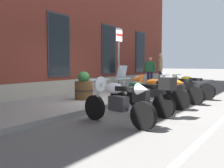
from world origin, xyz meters
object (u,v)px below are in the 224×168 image
at_px(barrel_planter, 84,88).
at_px(motorcycle_yellow_naked, 188,86).
at_px(pedestrian_striped_shirt, 150,70).
at_px(parking_sign, 119,53).
at_px(motorcycle_white_sport, 114,99).
at_px(motorcycle_orange_sport, 154,90).
at_px(motorcycle_green_touring, 143,94).
at_px(motorcycle_grey_naked, 176,89).
at_px(pedestrian_tan_coat, 160,68).

bearing_deg(barrel_planter, motorcycle_yellow_naked, -38.33).
bearing_deg(pedestrian_striped_shirt, parking_sign, -165.61).
xyz_separation_m(motorcycle_white_sport, motorcycle_orange_sport, (2.54, 0.17, -0.02)).
height_order(parking_sign, barrel_planter, parking_sign).
xyz_separation_m(motorcycle_orange_sport, pedestrian_striped_shirt, (5.81, 2.85, 0.48)).
distance_m(motorcycle_orange_sport, parking_sign, 1.83).
distance_m(motorcycle_yellow_naked, barrel_planter, 4.22).
distance_m(motorcycle_yellow_naked, pedestrian_striped_shirt, 4.37).
bearing_deg(pedestrian_striped_shirt, motorcycle_green_touring, -156.31).
height_order(motorcycle_green_touring, motorcycle_orange_sport, motorcycle_green_touring).
bearing_deg(motorcycle_orange_sport, motorcycle_white_sport, -176.25).
distance_m(motorcycle_green_touring, motorcycle_grey_naked, 2.58).
distance_m(motorcycle_white_sport, barrel_planter, 3.24).
relative_size(motorcycle_yellow_naked, pedestrian_striped_shirt, 1.32).
distance_m(pedestrian_striped_shirt, parking_sign, 5.85).
xyz_separation_m(parking_sign, barrel_planter, (-0.72, 0.97, -1.19)).
distance_m(motorcycle_green_touring, motorcycle_yellow_naked, 4.02).
bearing_deg(pedestrian_tan_coat, motorcycle_green_touring, -161.17).
bearing_deg(motorcycle_green_touring, pedestrian_striped_shirt, 23.69).
height_order(motorcycle_yellow_naked, barrel_planter, barrel_planter).
bearing_deg(pedestrian_striped_shirt, motorcycle_white_sport, -160.18).
bearing_deg(motorcycle_white_sport, motorcycle_yellow_naked, -0.82).
relative_size(motorcycle_green_touring, parking_sign, 0.85).
height_order(pedestrian_tan_coat, parking_sign, parking_sign).
bearing_deg(pedestrian_tan_coat, motorcycle_white_sport, -164.91).
height_order(motorcycle_orange_sport, motorcycle_yellow_naked, motorcycle_orange_sport).
distance_m(pedestrian_tan_coat, parking_sign, 4.73).
relative_size(motorcycle_yellow_naked, barrel_planter, 2.20).
height_order(motorcycle_grey_naked, motorcycle_yellow_naked, motorcycle_grey_naked).
distance_m(motorcycle_white_sport, pedestrian_tan_coat, 7.69).
relative_size(motorcycle_orange_sport, pedestrian_striped_shirt, 1.32).
bearing_deg(motorcycle_orange_sport, motorcycle_green_touring, -168.57).
bearing_deg(barrel_planter, motorcycle_orange_sport, -77.22).
bearing_deg(motorcycle_green_touring, motorcycle_white_sport, 176.24).
bearing_deg(motorcycle_yellow_naked, motorcycle_green_touring, -179.86).
xyz_separation_m(motorcycle_green_touring, pedestrian_striped_shirt, (7.06, 3.10, 0.49)).
xyz_separation_m(motorcycle_grey_naked, barrel_planter, (-1.87, 2.63, 0.06)).
bearing_deg(motorcycle_grey_naked, motorcycle_yellow_naked, 0.63).
bearing_deg(motorcycle_green_touring, barrel_planter, 74.91).
bearing_deg(motorcycle_grey_naked, motorcycle_green_touring, 179.86).
distance_m(motorcycle_grey_naked, parking_sign, 2.37).
bearing_deg(motorcycle_white_sport, pedestrian_tan_coat, 15.09).
distance_m(motorcycle_orange_sport, pedestrian_striped_shirt, 6.49).
bearing_deg(motorcycle_yellow_naked, motorcycle_grey_naked, -179.37).
relative_size(motorcycle_grey_naked, motorcycle_yellow_naked, 0.93).
relative_size(pedestrian_tan_coat, pedestrian_striped_shirt, 1.09).
height_order(motorcycle_orange_sport, pedestrian_striped_shirt, pedestrian_striped_shirt).
bearing_deg(motorcycle_white_sport, motorcycle_grey_naked, -1.35).
bearing_deg(motorcycle_orange_sport, pedestrian_tan_coat, 20.64).
relative_size(motorcycle_grey_naked, pedestrian_striped_shirt, 1.23).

